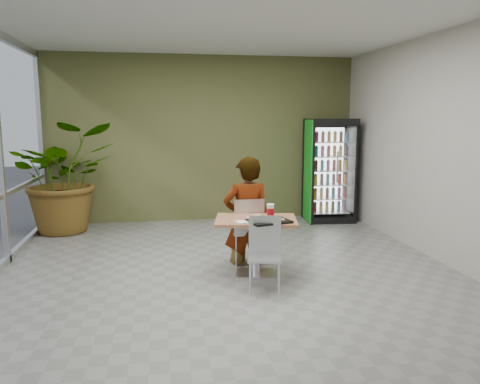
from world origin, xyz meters
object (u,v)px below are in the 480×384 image
Objects in this scene: chair_far at (248,226)px; seated_woman at (247,221)px; dining_table at (256,235)px; beverage_fridge at (330,170)px; potted_plant at (65,177)px; chair_near at (265,247)px; cafeteria_tray at (269,221)px; soda_cup at (270,211)px.

chair_far is 0.07m from seated_woman.
beverage_fridge is (2.09, 2.95, 0.46)m from dining_table.
seated_woman is 0.92× the size of potted_plant.
chair_near is at bearing -50.05° from potted_plant.
beverage_fridge is at bearing 58.10° from cafeteria_tray.
dining_table is at bearing -119.77° from beverage_fridge.
chair_near is 1.01m from seated_woman.
potted_plant is at bearing 133.01° from cafeteria_tray.
dining_table is at bearing 115.43° from cafeteria_tray.
seated_woman is (-0.01, 0.53, 0.06)m from dining_table.
seated_woman is 0.90× the size of beverage_fridge.
potted_plant reaches higher than dining_table.
beverage_fridge reaches higher than soda_cup.
potted_plant reaches higher than chair_far.
potted_plant is at bearing 136.55° from soda_cup.
dining_table is 2.31× the size of cafeteria_tray.
cafeteria_tray reaches higher than dining_table.
beverage_fridge is at bearing -132.30° from seated_woman.
cafeteria_tray is 3.76m from beverage_fridge.
soda_cup is at bearing 72.62° from cafeteria_tray.
beverage_fridge is (2.09, 3.42, 0.49)m from chair_near.
soda_cup is (0.21, -0.48, 0.24)m from seated_woman.
dining_table is 0.57× the size of beverage_fridge.
potted_plant is (-2.83, 2.92, 0.43)m from dining_table.
seated_woman reaches higher than cafeteria_tray.
chair_far is at bearing 104.03° from chair_near.
soda_cup is at bearing 13.90° from dining_table.
chair_far is at bearing 91.46° from dining_table.
cafeteria_tray is at bearing -64.57° from dining_table.
chair_far is at bearing -40.84° from potted_plant.
soda_cup is at bearing -43.45° from potted_plant.
seated_woman is at bearing -88.71° from chair_far.
beverage_fridge is (1.98, 3.18, 0.23)m from cafeteria_tray.
beverage_fridge is 1.03× the size of potted_plant.
dining_table is at bearing 90.32° from seated_woman.
soda_cup is (0.20, 0.05, 0.30)m from dining_table.
cafeteria_tray is at bearing -116.32° from beverage_fridge.
chair_far is at bearing 115.95° from soda_cup.
potted_plant is (-2.84, 3.39, 0.46)m from chair_near.
chair_near is at bearing -115.80° from beverage_fridge.
seated_woman is at bearing 113.89° from soda_cup.
dining_table is 0.54m from seated_woman.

